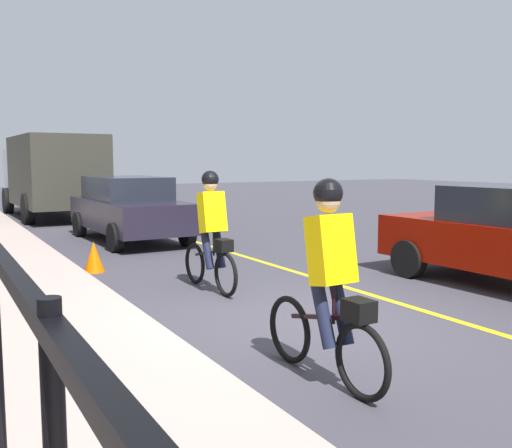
# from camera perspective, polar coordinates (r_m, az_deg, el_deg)

# --- Properties ---
(ground_plane) EXTENTS (80.00, 80.00, 0.00)m
(ground_plane) POSITION_cam_1_polar(r_m,az_deg,el_deg) (7.26, 4.52, -9.41)
(ground_plane) COLOR #3D3B44
(lane_line_centre) EXTENTS (36.00, 0.12, 0.01)m
(lane_line_centre) POSITION_cam_1_polar(r_m,az_deg,el_deg) (8.24, 13.82, -7.63)
(lane_line_centre) COLOR yellow
(lane_line_centre) RESTS_ON ground
(sidewalk) EXTENTS (40.00, 3.20, 0.15)m
(sidewalk) POSITION_cam_1_polar(r_m,az_deg,el_deg) (6.08, -23.64, -12.34)
(sidewalk) COLOR #B49D93
(sidewalk) RESTS_ON ground
(cyclist_lead) EXTENTS (1.71, 0.37, 1.83)m
(cyclist_lead) POSITION_cam_1_polar(r_m,az_deg,el_deg) (8.56, -4.49, -0.76)
(cyclist_lead) COLOR black
(cyclist_lead) RESTS_ON ground
(cyclist_follow) EXTENTS (1.71, 0.37, 1.83)m
(cyclist_follow) POSITION_cam_1_polar(r_m,az_deg,el_deg) (5.04, 7.35, -5.84)
(cyclist_follow) COLOR black
(cyclist_follow) RESTS_ON ground
(parked_sedan_rear) EXTENTS (4.45, 2.02, 1.58)m
(parked_sedan_rear) POSITION_cam_1_polar(r_m,az_deg,el_deg) (14.30, -12.66, 1.62)
(parked_sedan_rear) COLOR black
(parked_sedan_rear) RESTS_ON ground
(box_truck_background) EXTENTS (6.76, 2.65, 2.78)m
(box_truck_background) POSITION_cam_1_polar(r_m,az_deg,el_deg) (20.90, -19.84, 4.85)
(box_truck_background) COLOR #323129
(box_truck_background) RESTS_ON ground
(traffic_cone_near) EXTENTS (0.36, 0.36, 0.55)m
(traffic_cone_near) POSITION_cam_1_polar(r_m,az_deg,el_deg) (10.49, -15.98, -3.19)
(traffic_cone_near) COLOR #EE6201
(traffic_cone_near) RESTS_ON ground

